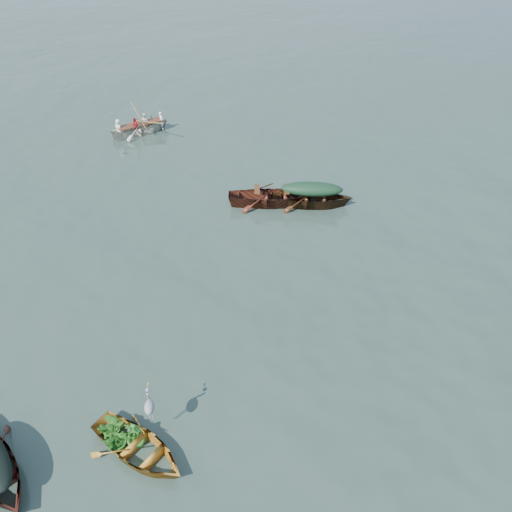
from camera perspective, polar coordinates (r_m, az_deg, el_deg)
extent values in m
plane|color=#2F4339|center=(14.70, -0.92, -6.71)|extent=(140.00, 140.00, 0.00)
imported|color=#B97024|center=(12.11, -13.21, -21.18)|extent=(3.18, 3.02, 0.82)
imported|color=#43260F|center=(19.84, 6.28, 5.74)|extent=(4.51, 2.08, 1.01)
imported|color=#5F2917|center=(19.82, 1.77, 5.91)|extent=(4.81, 1.95, 1.11)
imported|color=silver|center=(26.80, -12.93, 13.47)|extent=(4.38, 3.24, 1.03)
ellipsoid|color=#14321F|center=(19.47, 6.42, 7.68)|extent=(2.48, 1.15, 0.52)
imported|color=#2E6019|center=(11.81, -15.56, -17.77)|extent=(1.14, 1.12, 0.60)
imported|color=white|center=(26.48, -13.19, 15.24)|extent=(3.20, 2.49, 0.76)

